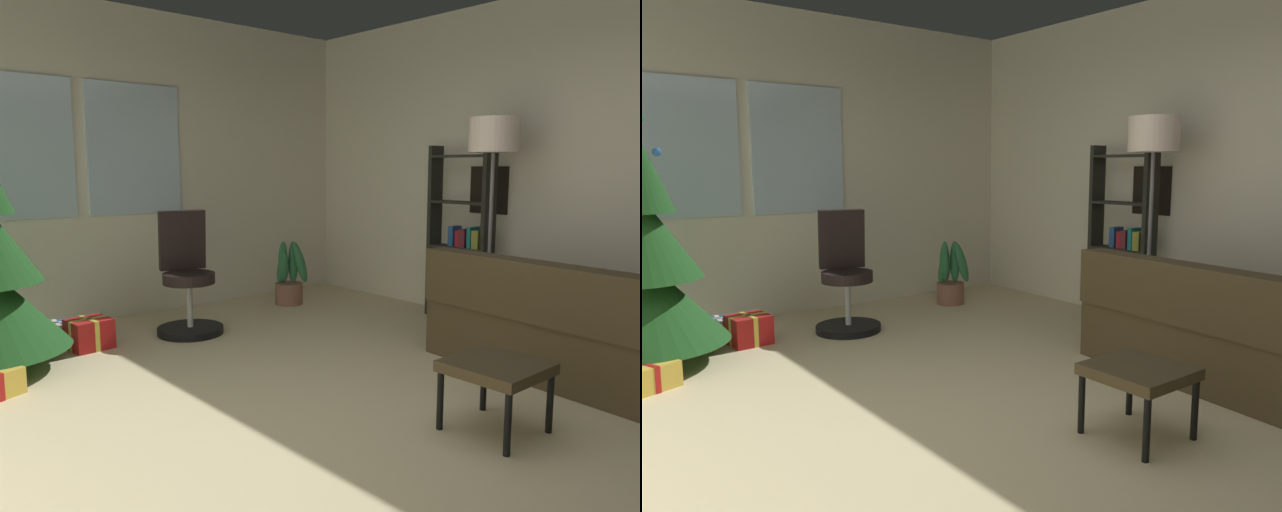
# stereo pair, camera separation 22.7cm
# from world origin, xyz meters

# --- Properties ---
(ground_plane) EXTENTS (5.06, 6.40, 0.10)m
(ground_plane) POSITION_xyz_m (0.00, 0.00, -0.05)
(ground_plane) COLOR beige
(wall_back_with_windows) EXTENTS (5.06, 0.12, 2.88)m
(wall_back_with_windows) POSITION_xyz_m (-0.02, 3.25, 1.44)
(wall_back_with_windows) COLOR beige
(wall_back_with_windows) RESTS_ON ground_plane
(wall_right_with_frames) EXTENTS (0.12, 6.40, 2.88)m
(wall_right_with_frames) POSITION_xyz_m (2.58, -0.00, 1.44)
(wall_right_with_frames) COLOR beige
(wall_right_with_frames) RESTS_ON ground_plane
(couch) EXTENTS (1.67, 1.93, 0.81)m
(couch) POSITION_xyz_m (1.73, -0.42, 0.29)
(couch) COLOR #453723
(couch) RESTS_ON ground_plane
(footstool) EXTENTS (0.47, 0.47, 0.39)m
(footstool) POSITION_xyz_m (0.40, -0.56, 0.34)
(footstool) COLOR #453723
(footstool) RESTS_ON ground_plane
(gift_box_red) EXTENTS (0.33, 0.31, 0.24)m
(gift_box_red) POSITION_xyz_m (-0.67, 2.40, 0.12)
(gift_box_red) COLOR red
(gift_box_red) RESTS_ON ground_plane
(gift_box_gold) EXTENTS (0.41, 0.36, 0.18)m
(gift_box_gold) POSITION_xyz_m (-1.54, 1.76, 0.09)
(gift_box_gold) COLOR gold
(gift_box_gold) RESTS_ON ground_plane
(gift_box_blue) EXTENTS (0.24, 0.26, 0.19)m
(gift_box_blue) POSITION_xyz_m (-0.83, 2.68, 0.09)
(gift_box_blue) COLOR #2D4C99
(gift_box_blue) RESTS_ON ground_plane
(office_chair) EXTENTS (0.56, 0.57, 1.05)m
(office_chair) POSITION_xyz_m (0.16, 2.32, 0.41)
(office_chair) COLOR black
(office_chair) RESTS_ON ground_plane
(bookshelf) EXTENTS (0.18, 0.64, 1.62)m
(bookshelf) POSITION_xyz_m (2.32, 1.07, 0.73)
(bookshelf) COLOR black
(bookshelf) RESTS_ON ground_plane
(floor_lamp) EXTENTS (0.41, 0.41, 1.82)m
(floor_lamp) POSITION_xyz_m (2.03, 0.57, 1.58)
(floor_lamp) COLOR slate
(floor_lamp) RESTS_ON ground_plane
(potted_plant) EXTENTS (0.36, 0.32, 0.68)m
(potted_plant) POSITION_xyz_m (1.50, 2.61, 0.27)
(potted_plant) COLOR #845948
(potted_plant) RESTS_ON ground_plane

